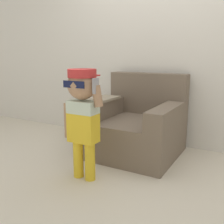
# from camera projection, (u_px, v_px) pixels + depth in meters

# --- Properties ---
(ground_plane) EXTENTS (10.00, 10.00, 0.00)m
(ground_plane) POSITION_uv_depth(u_px,v_px,m) (135.00, 160.00, 2.88)
(ground_plane) COLOR beige
(wall_back) EXTENTS (10.00, 0.05, 2.60)m
(wall_back) POSITION_uv_depth(u_px,v_px,m) (162.00, 41.00, 3.23)
(wall_back) COLOR silver
(wall_back) RESTS_ON ground_plane
(armchair) EXTENTS (0.99, 0.95, 0.92)m
(armchair) POSITION_uv_depth(u_px,v_px,m) (136.00, 126.00, 3.05)
(armchair) COLOR #6B5B4C
(armchair) RESTS_ON ground_plane
(person_child) EXTENTS (0.42, 0.31, 1.01)m
(person_child) POSITION_uv_depth(u_px,v_px,m) (83.00, 107.00, 2.32)
(person_child) COLOR gold
(person_child) RESTS_ON ground_plane
(side_table) EXTENTS (0.42, 0.42, 0.44)m
(side_table) POSITION_uv_depth(u_px,v_px,m) (87.00, 121.00, 3.52)
(side_table) COLOR white
(side_table) RESTS_ON ground_plane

